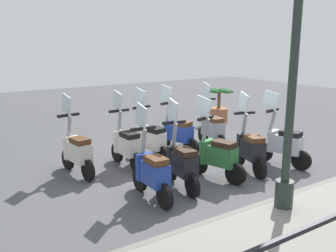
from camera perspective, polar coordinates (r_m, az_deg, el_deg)
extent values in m
plane|color=#4C4C4F|center=(7.64, 3.98, -6.40)|extent=(28.00, 28.00, 0.00)
cube|color=slate|center=(6.17, 16.41, -11.05)|extent=(0.10, 20.00, 0.15)
cylinder|color=#232D28|center=(5.79, 17.26, -9.81)|extent=(0.26, 0.26, 0.40)
cylinder|color=#232D28|center=(5.37, 18.58, 8.38)|extent=(0.12, 0.12, 4.03)
cylinder|color=#9E5B3D|center=(11.84, 7.70, 1.65)|extent=(0.56, 0.56, 0.45)
cylinder|color=brown|center=(11.76, 7.77, 3.92)|extent=(0.10, 0.10, 0.50)
ellipsoid|color=#235B28|center=(11.90, 7.02, 5.51)|extent=(0.56, 0.16, 0.10)
ellipsoid|color=#235B28|center=(11.53, 8.63, 5.22)|extent=(0.56, 0.16, 0.10)
ellipsoid|color=#235B28|center=(11.55, 6.88, 5.28)|extent=(0.56, 0.16, 0.10)
ellipsoid|color=#235B28|center=(11.88, 8.73, 5.44)|extent=(0.56, 0.16, 0.10)
ellipsoid|color=#235B28|center=(11.73, 6.57, 5.41)|extent=(0.56, 0.16, 0.10)
ellipsoid|color=#235B28|center=(11.70, 9.06, 5.31)|extent=(0.56, 0.16, 0.10)
cylinder|color=black|center=(8.22, 14.33, -3.91)|extent=(0.41, 0.17, 0.40)
cylinder|color=black|center=(7.89, 19.64, -5.00)|extent=(0.41, 0.17, 0.40)
cube|color=#B7BCC6|center=(7.94, 17.61, -2.63)|extent=(0.65, 0.42, 0.36)
cube|color=#B7BCC6|center=(8.05, 15.76, -2.14)|extent=(0.19, 0.32, 0.44)
cube|color=black|center=(7.85, 18.18, -1.10)|extent=(0.45, 0.35, 0.10)
cylinder|color=gray|center=(7.99, 15.53, 0.39)|extent=(0.19, 0.11, 0.55)
cube|color=black|center=(7.94, 15.65, 2.32)|extent=(0.16, 0.44, 0.05)
cube|color=silver|center=(7.94, 15.36, 3.80)|extent=(0.38, 0.12, 0.42)
cylinder|color=black|center=(7.89, 10.76, -4.46)|extent=(0.41, 0.19, 0.40)
cylinder|color=black|center=(7.20, 13.79, -6.32)|extent=(0.41, 0.19, 0.40)
cube|color=black|center=(7.39, 12.63, -3.48)|extent=(0.66, 0.44, 0.36)
cube|color=black|center=(7.62, 11.58, -2.75)|extent=(0.20, 0.32, 0.44)
cube|color=#4C2D19|center=(7.27, 12.98, -1.89)|extent=(0.46, 0.36, 0.10)
cylinder|color=gray|center=(7.59, 11.49, -0.06)|extent=(0.20, 0.12, 0.55)
cube|color=black|center=(7.53, 11.58, 1.98)|extent=(0.18, 0.44, 0.05)
cube|color=silver|center=(7.55, 11.44, 3.56)|extent=(0.38, 0.14, 0.42)
cylinder|color=black|center=(7.25, 4.59, -5.83)|extent=(0.41, 0.19, 0.40)
cylinder|color=black|center=(6.82, 10.26, -7.23)|extent=(0.41, 0.19, 0.40)
cube|color=#2D6B38|center=(6.90, 7.99, -4.47)|extent=(0.65, 0.43, 0.36)
cube|color=#2D6B38|center=(7.04, 6.02, -3.87)|extent=(0.20, 0.32, 0.44)
cube|color=black|center=(6.79, 8.55, -2.73)|extent=(0.46, 0.36, 0.10)
cylinder|color=gray|center=(6.98, 5.68, -0.99)|extent=(0.19, 0.12, 0.55)
cube|color=black|center=(6.92, 5.73, 1.22)|extent=(0.18, 0.44, 0.05)
cube|color=silver|center=(6.92, 5.36, 2.91)|extent=(0.38, 0.13, 0.42)
cylinder|color=black|center=(6.91, 0.36, -6.75)|extent=(0.41, 0.14, 0.40)
cylinder|color=black|center=(6.23, 3.72, -9.07)|extent=(0.41, 0.14, 0.40)
cube|color=black|center=(6.40, 2.32, -5.75)|extent=(0.63, 0.36, 0.36)
cube|color=black|center=(6.64, 1.15, -4.86)|extent=(0.16, 0.31, 0.44)
cube|color=black|center=(6.27, 2.64, -3.95)|extent=(0.43, 0.31, 0.10)
cylinder|color=gray|center=(6.59, 0.93, -1.78)|extent=(0.19, 0.09, 0.55)
cube|color=black|center=(6.52, 0.94, 0.56)|extent=(0.12, 0.44, 0.05)
cube|color=silver|center=(6.54, 0.72, 2.37)|extent=(0.39, 0.08, 0.42)
cylinder|color=black|center=(6.49, -4.32, -8.14)|extent=(0.40, 0.09, 0.40)
cylinder|color=black|center=(5.82, -0.50, -10.69)|extent=(0.40, 0.09, 0.40)
cube|color=navy|center=(5.98, -2.15, -7.14)|extent=(0.61, 0.30, 0.36)
cube|color=navy|center=(6.21, -3.48, -6.17)|extent=(0.13, 0.30, 0.44)
cube|color=#4C2D19|center=(5.84, -1.83, -5.22)|extent=(0.41, 0.27, 0.10)
cylinder|color=gray|center=(6.15, -3.79, -2.88)|extent=(0.19, 0.08, 0.55)
cube|color=black|center=(6.08, -3.82, -0.39)|extent=(0.07, 0.44, 0.05)
cube|color=silver|center=(6.09, -4.12, 1.55)|extent=(0.39, 0.04, 0.42)
cylinder|color=black|center=(9.43, 5.38, -1.39)|extent=(0.41, 0.15, 0.40)
cylinder|color=black|center=(8.74, 8.00, -2.63)|extent=(0.41, 0.15, 0.40)
cube|color=gray|center=(8.94, 6.96, -0.38)|extent=(0.64, 0.38, 0.36)
cube|color=gray|center=(9.18, 6.05, 0.13)|extent=(0.17, 0.32, 0.44)
cube|color=#4C2D19|center=(8.83, 7.23, 0.98)|extent=(0.44, 0.32, 0.10)
cylinder|color=gray|center=(9.16, 5.91, 2.37)|extent=(0.19, 0.10, 0.55)
cube|color=black|center=(9.11, 5.95, 4.07)|extent=(0.13, 0.44, 0.05)
cube|color=silver|center=(9.14, 5.80, 5.36)|extent=(0.39, 0.10, 0.42)
cylinder|color=black|center=(8.83, -0.77, -2.33)|extent=(0.41, 0.19, 0.40)
cylinder|color=black|center=(8.33, 3.55, -3.30)|extent=(0.41, 0.19, 0.40)
cube|color=navy|center=(8.45, 1.79, -1.08)|extent=(0.65, 0.44, 0.36)
cube|color=navy|center=(8.62, 0.28, -0.64)|extent=(0.20, 0.32, 0.44)
cube|color=#4C2D19|center=(8.36, 2.17, 0.38)|extent=(0.46, 0.36, 0.10)
cylinder|color=gray|center=(8.59, -0.02, 1.72)|extent=(0.20, 0.12, 0.55)
cube|color=black|center=(8.54, -0.02, 3.53)|extent=(0.18, 0.44, 0.05)
cube|color=silver|center=(8.54, -0.33, 4.90)|extent=(0.38, 0.14, 0.42)
cylinder|color=black|center=(8.35, -4.59, -3.28)|extent=(0.41, 0.14, 0.40)
cylinder|color=black|center=(7.74, -0.79, -4.56)|extent=(0.41, 0.14, 0.40)
cube|color=beige|center=(7.90, -2.39, -2.09)|extent=(0.64, 0.37, 0.36)
cube|color=beige|center=(8.11, -3.71, -1.56)|extent=(0.17, 0.32, 0.44)
cube|color=black|center=(7.79, -2.08, -0.56)|extent=(0.44, 0.32, 0.10)
cylinder|color=gray|center=(8.07, -4.02, 0.96)|extent=(0.19, 0.10, 0.55)
cube|color=black|center=(8.02, -4.05, 2.88)|extent=(0.13, 0.44, 0.05)
cube|color=silver|center=(8.04, -4.34, 4.34)|extent=(0.39, 0.09, 0.42)
cylinder|color=black|center=(8.02, -7.76, -4.05)|extent=(0.40, 0.09, 0.40)
cylinder|color=black|center=(7.32, -4.83, -5.65)|extent=(0.40, 0.09, 0.40)
cube|color=beige|center=(7.51, -6.11, -2.95)|extent=(0.60, 0.29, 0.36)
cube|color=beige|center=(7.76, -7.13, -2.31)|extent=(0.12, 0.30, 0.44)
cube|color=black|center=(7.40, -5.90, -1.36)|extent=(0.40, 0.27, 0.10)
cylinder|color=gray|center=(7.72, -7.41, 0.33)|extent=(0.18, 0.07, 0.55)
cube|color=black|center=(7.67, -7.47, 2.33)|extent=(0.07, 0.44, 0.05)
cube|color=silver|center=(7.69, -7.72, 3.86)|extent=(0.39, 0.04, 0.42)
cylinder|color=black|center=(7.76, -15.02, -4.96)|extent=(0.41, 0.13, 0.40)
cylinder|color=black|center=(7.06, -12.10, -6.63)|extent=(0.41, 0.13, 0.40)
cube|color=beige|center=(7.25, -13.45, -3.84)|extent=(0.63, 0.35, 0.36)
cube|color=beige|center=(7.50, -14.46, -3.18)|extent=(0.15, 0.31, 0.44)
cube|color=#4C2D19|center=(7.13, -13.29, -2.20)|extent=(0.43, 0.30, 0.10)
cylinder|color=gray|center=(7.46, -14.82, -0.46)|extent=(0.19, 0.09, 0.55)
cube|color=black|center=(7.40, -14.94, 1.61)|extent=(0.11, 0.44, 0.05)
cube|color=silver|center=(7.42, -15.23, 3.19)|extent=(0.39, 0.08, 0.42)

